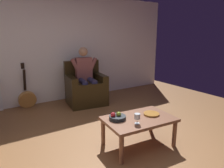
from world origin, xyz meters
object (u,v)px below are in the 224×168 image
(guitar, at_px, (27,98))
(fruit_bowl, at_px, (117,117))
(armchair, at_px, (86,89))
(coffee_table, at_px, (139,122))
(person_seated, at_px, (86,74))
(wine_glass_near, at_px, (137,117))
(decorative_dish, at_px, (151,114))

(guitar, bearing_deg, fruit_bowl, 107.52)
(armchair, bearing_deg, coffee_table, 93.10)
(person_seated, xyz_separation_m, guitar, (1.20, -0.45, -0.48))
(person_seated, distance_m, wine_glass_near, 2.23)
(armchair, relative_size, fruit_bowl, 4.13)
(guitar, bearing_deg, person_seated, 159.59)
(person_seated, height_order, wine_glass_near, person_seated)
(coffee_table, distance_m, decorative_dish, 0.24)
(person_seated, relative_size, fruit_bowl, 5.48)
(fruit_bowl, height_order, decorative_dish, fruit_bowl)
(armchair, bearing_deg, wine_glass_near, 89.67)
(guitar, distance_m, decorative_dish, 2.83)
(person_seated, xyz_separation_m, coffee_table, (0.16, 2.07, -0.34))
(coffee_table, distance_m, fruit_bowl, 0.33)
(fruit_bowl, bearing_deg, guitar, -72.48)
(fruit_bowl, bearing_deg, person_seated, -103.05)
(coffee_table, xyz_separation_m, fruit_bowl, (0.29, -0.13, 0.09))
(armchair, xyz_separation_m, fruit_bowl, (0.45, 1.97, 0.11))
(person_seated, height_order, coffee_table, person_seated)
(coffee_table, xyz_separation_m, decorative_dish, (-0.23, 0.01, 0.07))
(coffee_table, xyz_separation_m, wine_glass_near, (0.15, 0.13, 0.15))
(armchair, distance_m, guitar, 1.28)
(coffee_table, height_order, wine_glass_near, wine_glass_near)
(fruit_bowl, bearing_deg, armchair, -102.98)
(armchair, height_order, coffee_table, armchair)
(wine_glass_near, distance_m, decorative_dish, 0.40)
(guitar, bearing_deg, coffee_table, 112.46)
(coffee_table, distance_m, guitar, 2.72)
(person_seated, xyz_separation_m, decorative_dish, (-0.06, 2.08, -0.27))
(coffee_table, bearing_deg, fruit_bowl, -23.86)
(wine_glass_near, distance_m, fruit_bowl, 0.30)
(decorative_dish, bearing_deg, guitar, -63.36)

